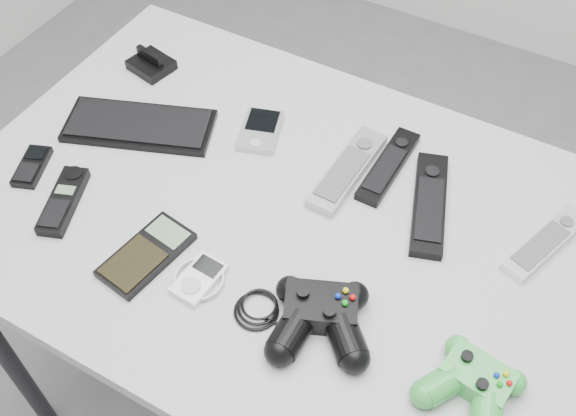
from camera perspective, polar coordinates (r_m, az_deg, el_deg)
The scene contains 15 objects.
floor at distance 1.85m, azimuth 1.38°, elevation -16.17°, with size 3.50×3.50×0.00m, color slate.
desk at distance 1.20m, azimuth 0.96°, elevation -3.13°, with size 1.20×0.77×0.80m.
pda_keyboard at distance 1.31m, azimuth -12.48°, elevation 6.87°, with size 0.28×0.12×0.02m, color black.
dock_bracket at distance 1.44m, azimuth -11.56°, elevation 12.14°, with size 0.08×0.07×0.04m, color black.
pda at distance 1.27m, azimuth -2.37°, elevation 6.60°, with size 0.07×0.11×0.02m, color #A2A3A9.
remote_silver_a at distance 1.20m, azimuth 5.06°, elevation 3.28°, with size 0.05×0.21×0.02m, color #A2A3A9.
remote_black_a at distance 1.22m, azimuth 8.50°, elevation 3.60°, with size 0.04×0.19×0.02m, color black.
remote_black_b at distance 1.18m, azimuth 11.89°, elevation 0.41°, with size 0.05×0.22×0.02m, color black.
remote_silver_b at distance 1.18m, azimuth 20.98°, elevation -2.72°, with size 0.04×0.19×0.02m, color silver.
mobile_phone at distance 1.29m, azimuth -20.87°, elevation 3.33°, with size 0.04×0.10×0.02m, color black.
cordless_handset at distance 1.22m, azimuth -18.49°, elevation 0.60°, with size 0.04×0.14×0.02m, color black.
calculator at distance 1.11m, azimuth -11.91°, elevation -3.84°, with size 0.08×0.16×0.02m, color black.
mp3_player at distance 1.07m, azimuth -7.56°, elevation -5.96°, with size 0.08×0.09×0.02m, color silver.
controller_black at distance 1.01m, azimuth 2.74°, elevation -9.10°, with size 0.26×0.16×0.05m, color black, non-canonical shape.
controller_green at distance 0.99m, azimuth 15.40°, elevation -14.13°, with size 0.13×0.14×0.05m, color #217C2D, non-canonical shape.
Camera 1 is at (0.32, -0.65, 1.70)m, focal length 42.00 mm.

